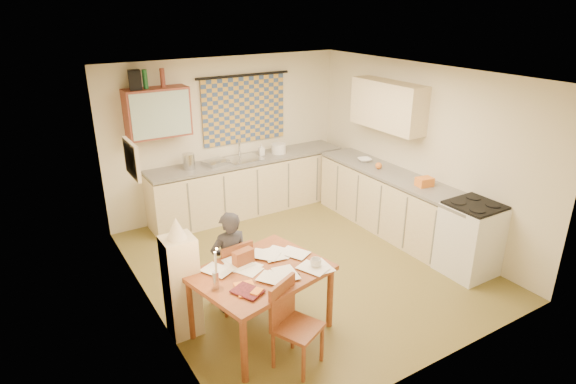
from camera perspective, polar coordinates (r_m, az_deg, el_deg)
floor at (r=6.53m, az=1.80°, el=-8.61°), size 4.00×4.50×0.02m
ceiling at (r=5.69m, az=2.10°, el=13.86°), size 4.00×4.50×0.02m
wall_back at (r=7.89m, az=-7.20°, el=6.60°), size 4.00×0.02×2.50m
wall_front at (r=4.45m, az=18.29°, el=-6.73°), size 4.00×0.02×2.50m
wall_left at (r=5.23m, az=-16.77°, el=-2.17°), size 0.02×4.50×2.50m
wall_right at (r=7.25m, az=15.37°, el=4.62°), size 0.02×4.50×2.50m
window_blind at (r=7.88m, az=-5.21°, el=9.67°), size 1.45×0.03×1.05m
curtain_rod at (r=7.77m, az=-5.28°, el=13.61°), size 1.60×0.04×0.04m
wall_cabinet at (r=7.21m, az=-15.21°, el=9.08°), size 0.90×0.34×0.70m
wall_cabinet_glass at (r=7.05m, az=-14.80°, el=8.84°), size 0.84×0.02×0.64m
upper_cabinet_right at (r=7.35m, az=11.74°, el=10.03°), size 0.34×1.30×0.70m
framed_print at (r=5.45m, az=-18.03°, el=3.72°), size 0.04×0.50×0.40m
print_canvas at (r=5.46m, az=-17.78°, el=3.77°), size 0.01×0.42×0.32m
counter_back at (r=7.95m, az=-4.63°, el=0.78°), size 3.30×0.62×0.92m
counter_right at (r=7.36m, az=12.58°, el=-1.47°), size 0.62×2.95×0.92m
stove at (r=6.55m, az=20.77°, el=-5.20°), size 0.62×0.62×0.96m
sink at (r=7.78m, az=-5.21°, el=3.62°), size 0.57×0.48×0.10m
tap at (r=7.88m, az=-5.79°, el=5.22°), size 0.04×0.04×0.28m
dish_rack at (r=7.56m, az=-8.60°, el=3.49°), size 0.41×0.37×0.06m
kettle at (r=7.39m, az=-11.67°, el=3.57°), size 0.22×0.22×0.24m
mixing_bowl at (r=8.03m, az=-1.12°, el=5.20°), size 0.25×0.25×0.16m
soap_bottle at (r=7.93m, az=-3.16°, el=5.05°), size 0.12×0.12×0.19m
bowl at (r=7.70m, az=9.06°, el=3.77°), size 0.32×0.32×0.05m
orange_bag at (r=6.84m, az=15.87°, el=1.17°), size 0.24×0.19×0.12m
fruit_orange at (r=7.39m, az=10.69°, el=3.08°), size 0.10×0.10×0.10m
speaker at (r=7.05m, az=-17.69°, el=12.54°), size 0.19×0.23×0.26m
bottle_green at (r=7.09m, az=-16.58°, el=12.70°), size 0.08×0.08×0.26m
bottle_brown at (r=7.16m, az=-14.65°, el=12.97°), size 0.08×0.08×0.26m
dining_table at (r=5.14m, az=-3.19°, el=-12.81°), size 1.48×1.25×0.75m
chair_far at (r=5.62m, az=-6.68°, el=-10.96°), size 0.42×0.42×0.85m
chair_near at (r=4.81m, az=0.99°, el=-17.18°), size 0.52×0.52×0.87m
person at (r=5.40m, az=-6.89°, el=-8.27°), size 0.45×0.30×1.21m
shelf_stand at (r=5.15m, az=-12.48°, el=-10.87°), size 0.32×0.30×1.12m
lampshade at (r=4.83m, az=-13.12°, el=-4.16°), size 0.20×0.20×0.22m
letter_rack at (r=5.02m, az=-5.33°, el=-7.70°), size 0.23×0.14×0.16m
mug at (r=4.97m, az=3.31°, el=-8.38°), size 0.14×0.14×0.09m
magazine at (r=4.53m, az=-5.62°, el=-12.27°), size 0.42×0.44×0.03m
book at (r=4.63m, az=-6.17°, el=-11.54°), size 0.30×0.34×0.02m
orange_box at (r=4.57m, az=-3.70°, el=-11.80°), size 0.14×0.13×0.04m
eyeglasses at (r=4.81m, az=0.72°, el=-9.99°), size 0.14×0.09×0.02m
candle_holder at (r=4.65m, az=-8.54°, el=-10.29°), size 0.08×0.08×0.18m
candle at (r=4.53m, az=-8.58°, el=-8.27°), size 0.02×0.02×0.22m
candle_flame at (r=4.51m, az=-8.46°, el=-6.69°), size 0.02×0.02×0.02m
papers at (r=4.99m, az=-2.39°, el=-8.67°), size 1.21×0.84×0.03m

